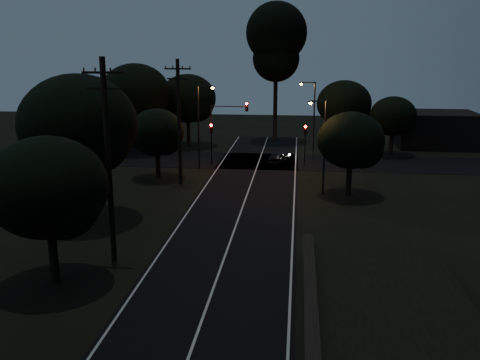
{
  "coord_description": "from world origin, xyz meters",
  "views": [
    {
      "loc": [
        3.91,
        -11.62,
        11.51
      ],
      "look_at": [
        0.0,
        24.0,
        2.5
      ],
      "focal_mm": 40.0,
      "sensor_mm": 36.0,
      "label": 1
    }
  ],
  "objects_px": {
    "streetlight_b": "(312,114)",
    "car": "(278,158)",
    "tall_pine": "(276,41)",
    "utility_pole_mid": "(108,159)",
    "signal_right": "(305,138)",
    "signal_mast": "(228,121)",
    "signal_left": "(211,136)",
    "streetlight_c": "(323,140)",
    "utility_pole_far": "(179,120)",
    "streetlight_a": "(200,121)"
  },
  "relations": [
    {
      "from": "streetlight_a",
      "to": "signal_left",
      "type": "bearing_deg",
      "value": 70.41
    },
    {
      "from": "streetlight_c",
      "to": "car",
      "type": "xyz_separation_m",
      "value": [
        -3.82,
        11.19,
        -3.75
      ]
    },
    {
      "from": "utility_pole_far",
      "to": "signal_mast",
      "type": "distance_m",
      "value": 8.64
    },
    {
      "from": "signal_left",
      "to": "car",
      "type": "distance_m",
      "value": 7.08
    },
    {
      "from": "streetlight_a",
      "to": "streetlight_b",
      "type": "relative_size",
      "value": 1.0
    },
    {
      "from": "utility_pole_far",
      "to": "tall_pine",
      "type": "xyz_separation_m",
      "value": [
        7.0,
        23.0,
        6.59
      ]
    },
    {
      "from": "streetlight_a",
      "to": "car",
      "type": "distance_m",
      "value": 8.94
    },
    {
      "from": "signal_left",
      "to": "signal_mast",
      "type": "xyz_separation_m",
      "value": [
        1.69,
        0.0,
        1.5
      ]
    },
    {
      "from": "utility_pole_mid",
      "to": "utility_pole_far",
      "type": "relative_size",
      "value": 1.05
    },
    {
      "from": "tall_pine",
      "to": "utility_pole_far",
      "type": "bearing_deg",
      "value": -106.93
    },
    {
      "from": "tall_pine",
      "to": "streetlight_a",
      "type": "bearing_deg",
      "value": -110.36
    },
    {
      "from": "utility_pole_mid",
      "to": "car",
      "type": "distance_m",
      "value": 27.86
    },
    {
      "from": "utility_pole_mid",
      "to": "signal_right",
      "type": "relative_size",
      "value": 2.68
    },
    {
      "from": "signal_left",
      "to": "signal_mast",
      "type": "relative_size",
      "value": 0.66
    },
    {
      "from": "utility_pole_mid",
      "to": "signal_right",
      "type": "height_order",
      "value": "utility_pole_mid"
    },
    {
      "from": "signal_left",
      "to": "signal_mast",
      "type": "distance_m",
      "value": 2.26
    },
    {
      "from": "utility_pole_mid",
      "to": "streetlight_c",
      "type": "bearing_deg",
      "value": 51.74
    },
    {
      "from": "streetlight_b",
      "to": "streetlight_c",
      "type": "distance_m",
      "value": 14.01
    },
    {
      "from": "signal_right",
      "to": "signal_left",
      "type": "bearing_deg",
      "value": 180.0
    },
    {
      "from": "utility_pole_far",
      "to": "signal_right",
      "type": "height_order",
      "value": "utility_pole_far"
    },
    {
      "from": "tall_pine",
      "to": "car",
      "type": "distance_m",
      "value": 17.99
    },
    {
      "from": "streetlight_a",
      "to": "car",
      "type": "height_order",
      "value": "streetlight_a"
    },
    {
      "from": "utility_pole_mid",
      "to": "signal_mast",
      "type": "xyz_separation_m",
      "value": [
        3.09,
        24.99,
        -1.4
      ]
    },
    {
      "from": "car",
      "to": "utility_pole_far",
      "type": "bearing_deg",
      "value": 66.65
    },
    {
      "from": "utility_pole_mid",
      "to": "utility_pole_far",
      "type": "distance_m",
      "value": 17.0
    },
    {
      "from": "utility_pole_mid",
      "to": "car",
      "type": "bearing_deg",
      "value": 73.0
    },
    {
      "from": "streetlight_a",
      "to": "car",
      "type": "relative_size",
      "value": 2.27
    },
    {
      "from": "streetlight_a",
      "to": "signal_mast",
      "type": "bearing_deg",
      "value": 39.77
    },
    {
      "from": "utility_pole_far",
      "to": "car",
      "type": "bearing_deg",
      "value": 48.93
    },
    {
      "from": "utility_pole_far",
      "to": "tall_pine",
      "type": "bearing_deg",
      "value": 73.07
    },
    {
      "from": "streetlight_a",
      "to": "streetlight_b",
      "type": "bearing_deg",
      "value": 29.48
    },
    {
      "from": "signal_mast",
      "to": "signal_right",
      "type": "bearing_deg",
      "value": -0.03
    },
    {
      "from": "streetlight_b",
      "to": "car",
      "type": "height_order",
      "value": "streetlight_b"
    },
    {
      "from": "signal_right",
      "to": "tall_pine",
      "type": "bearing_deg",
      "value": 103.49
    },
    {
      "from": "streetlight_b",
      "to": "car",
      "type": "xyz_separation_m",
      "value": [
        -3.3,
        -2.81,
        -4.04
      ]
    },
    {
      "from": "streetlight_b",
      "to": "streetlight_c",
      "type": "xyz_separation_m",
      "value": [
        0.52,
        -14.0,
        -0.29
      ]
    },
    {
      "from": "signal_right",
      "to": "streetlight_c",
      "type": "relative_size",
      "value": 0.55
    },
    {
      "from": "utility_pole_mid",
      "to": "signal_mast",
      "type": "relative_size",
      "value": 1.76
    },
    {
      "from": "signal_right",
      "to": "streetlight_b",
      "type": "height_order",
      "value": "streetlight_b"
    },
    {
      "from": "streetlight_b",
      "to": "tall_pine",
      "type": "bearing_deg",
      "value": 111.38
    },
    {
      "from": "signal_mast",
      "to": "streetlight_c",
      "type": "bearing_deg",
      "value": -48.81
    },
    {
      "from": "utility_pole_mid",
      "to": "signal_left",
      "type": "distance_m",
      "value": 25.19
    },
    {
      "from": "streetlight_a",
      "to": "streetlight_b",
      "type": "distance_m",
      "value": 12.19
    },
    {
      "from": "signal_right",
      "to": "streetlight_b",
      "type": "xyz_separation_m",
      "value": [
        0.71,
        4.01,
        1.8
      ]
    },
    {
      "from": "signal_left",
      "to": "streetlight_b",
      "type": "relative_size",
      "value": 0.51
    },
    {
      "from": "signal_left",
      "to": "car",
      "type": "height_order",
      "value": "signal_left"
    },
    {
      "from": "streetlight_a",
      "to": "car",
      "type": "xyz_separation_m",
      "value": [
        7.31,
        3.19,
        -4.04
      ]
    },
    {
      "from": "utility_pole_mid",
      "to": "streetlight_b",
      "type": "height_order",
      "value": "utility_pole_mid"
    },
    {
      "from": "signal_left",
      "to": "streetlight_c",
      "type": "distance_m",
      "value": 14.52
    },
    {
      "from": "streetlight_a",
      "to": "utility_pole_mid",
      "type": "bearing_deg",
      "value": -91.73
    }
  ]
}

